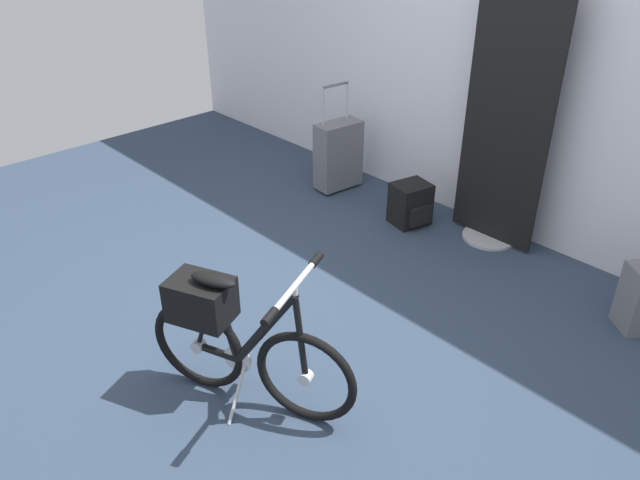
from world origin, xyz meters
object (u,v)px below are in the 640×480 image
object	(u,v)px
rolling_suitcase	(338,155)
floor_banner_stand	(505,133)
folding_bike_foreground	(234,336)
handbag_on_floor	(411,204)

from	to	relation	value
rolling_suitcase	floor_banner_stand	bearing A→B (deg)	8.48
floor_banner_stand	rolling_suitcase	world-z (taller)	floor_banner_stand
floor_banner_stand	folding_bike_foreground	xyz separation A→B (m)	(0.04, -2.16, -0.40)
folding_bike_foreground	rolling_suitcase	world-z (taller)	rolling_suitcase
folding_bike_foreground	rolling_suitcase	bearing A→B (deg)	123.91
handbag_on_floor	rolling_suitcase	bearing A→B (deg)	177.37
folding_bike_foreground	handbag_on_floor	bearing A→B (deg)	106.01
floor_banner_stand	handbag_on_floor	distance (m)	0.83
floor_banner_stand	rolling_suitcase	xyz separation A→B (m)	(-1.29, -0.19, -0.47)
floor_banner_stand	handbag_on_floor	bearing A→B (deg)	-156.32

